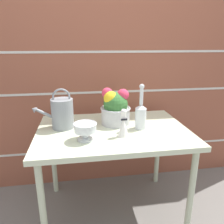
{
  "coord_description": "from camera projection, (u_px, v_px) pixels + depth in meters",
  "views": [
    {
      "loc": [
        -0.24,
        -1.5,
        1.36
      ],
      "look_at": [
        0.0,
        0.04,
        0.86
      ],
      "focal_mm": 35.0,
      "sensor_mm": 36.0,
      "label": 1
    }
  ],
  "objects": [
    {
      "name": "crystal_pedestal_bowl",
      "position": [
        85.0,
        129.0,
        1.43
      ],
      "size": [
        0.16,
        0.16,
        0.12
      ],
      "color": "silver",
      "rests_on": "patio_table"
    },
    {
      "name": "flower_planter",
      "position": [
        115.0,
        108.0,
        1.7
      ],
      "size": [
        0.24,
        0.24,
        0.29
      ],
      "color": "#BCBCC1",
      "rests_on": "patio_table"
    },
    {
      "name": "glass_decanter",
      "position": [
        141.0,
        114.0,
        1.61
      ],
      "size": [
        0.08,
        0.08,
        0.34
      ],
      "color": "silver",
      "rests_on": "patio_table"
    },
    {
      "name": "watering_can",
      "position": [
        62.0,
        113.0,
        1.62
      ],
      "size": [
        0.31,
        0.16,
        0.3
      ],
      "color": "gray",
      "rests_on": "patio_table"
    },
    {
      "name": "patio_table",
      "position": [
        113.0,
        138.0,
        1.66
      ],
      "size": [
        1.12,
        0.78,
        0.74
      ],
      "color": "beige",
      "rests_on": "ground_plane"
    },
    {
      "name": "ground_plane",
      "position": [
        113.0,
        209.0,
        1.86
      ],
      "size": [
        12.0,
        12.0,
        0.0
      ],
      "primitive_type": "plane",
      "color": "slate"
    },
    {
      "name": "brick_wall",
      "position": [
        104.0,
        72.0,
        2.0
      ],
      "size": [
        3.6,
        0.08,
        2.2
      ],
      "color": "brown",
      "rests_on": "ground_plane"
    },
    {
      "name": "figurine_vase",
      "position": [
        123.0,
        125.0,
        1.49
      ],
      "size": [
        0.07,
        0.07,
        0.2
      ],
      "color": "white",
      "rests_on": "patio_table"
    }
  ]
}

